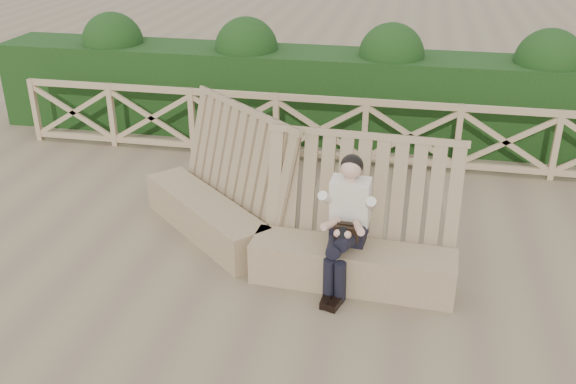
# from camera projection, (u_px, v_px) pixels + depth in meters

# --- Properties ---
(ground) EXTENTS (60.00, 60.00, 0.00)m
(ground) POSITION_uv_depth(u_px,v_px,m) (272.00, 276.00, 7.38)
(ground) COLOR brown
(ground) RESTS_ON ground
(bench) EXTENTS (4.12, 2.25, 1.62)m
(bench) POSITION_uv_depth(u_px,v_px,m) (277.00, 225.00, 7.65)
(bench) COLOR #806249
(bench) RESTS_ON ground
(woman) EXTENTS (0.45, 0.93, 1.51)m
(woman) POSITION_uv_depth(u_px,v_px,m) (347.00, 219.00, 6.93)
(woman) COLOR black
(woman) RESTS_ON ground
(guardrail) EXTENTS (10.10, 0.09, 1.10)m
(guardrail) POSITION_uv_depth(u_px,v_px,m) (320.00, 129.00, 10.24)
(guardrail) COLOR #998059
(guardrail) RESTS_ON ground
(hedge) EXTENTS (12.00, 1.20, 1.50)m
(hedge) POSITION_uv_depth(u_px,v_px,m) (331.00, 96.00, 11.21)
(hedge) COLOR black
(hedge) RESTS_ON ground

